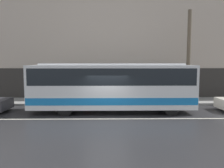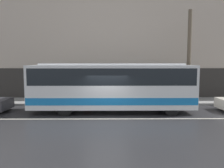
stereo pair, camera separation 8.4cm
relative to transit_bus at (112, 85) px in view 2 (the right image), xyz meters
The scene contains 7 objects.
ground_plane 2.65m from the transit_bus, 98.84° to the right, with size 60.00×60.00×0.00m, color #262628.
sidewalk 4.04m from the transit_bus, 94.67° to the left, with size 60.00×3.09×0.16m.
building_facade 6.76m from the transit_bus, 93.19° to the left, with size 60.00×0.35×12.37m.
lane_stripe 2.65m from the transit_bus, 98.84° to the right, with size 54.00×0.14×0.01m.
transit_bus is the anchor object (origin of this frame).
utility_pole_near 7.06m from the transit_bus, 25.54° to the left, with size 0.30×0.30×7.23m.
pedestrian_waiting 5.00m from the transit_bus, 115.16° to the left, with size 0.36×0.36×1.74m.
Camera 2 is at (0.17, -12.47, 3.23)m, focal length 35.00 mm.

